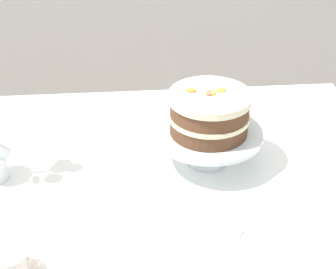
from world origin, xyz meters
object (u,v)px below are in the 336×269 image
Objects in this scene: teacup at (12,267)px; dining_table at (142,210)px; layer_cake at (209,113)px; cake_stand at (208,137)px.

dining_table is at bearing 46.90° from teacup.
dining_table is at bearing -156.67° from layer_cake.
dining_table is 0.42m from teacup.
layer_cake is (-0.00, 0.00, 0.07)m from cake_stand.
teacup is at bearing -140.90° from cake_stand.
dining_table is 0.32m from layer_cake.
cake_stand is (0.18, 0.08, 0.17)m from dining_table.
layer_cake reaches higher than cake_stand.
layer_cake is 1.82× the size of teacup.
layer_cake is at bearing 118.95° from cake_stand.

